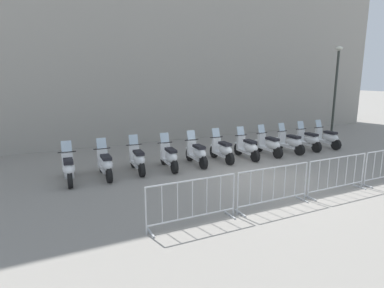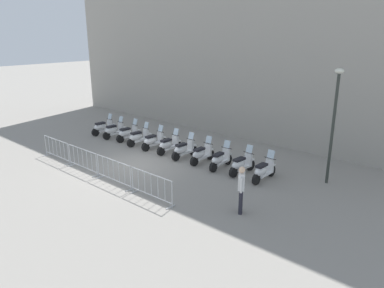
{
  "view_description": "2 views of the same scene",
  "coord_description": "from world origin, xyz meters",
  "px_view_note": "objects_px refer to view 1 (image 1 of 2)",
  "views": [
    {
      "loc": [
        -6.66,
        -7.94,
        3.32
      ],
      "look_at": [
        -1.28,
        2.33,
        0.84
      ],
      "focal_mm": 30.17,
      "sensor_mm": 36.0,
      "label": 1
    },
    {
      "loc": [
        12.52,
        -10.8,
        6.04
      ],
      "look_at": [
        1.76,
        2.21,
        0.86
      ],
      "focal_mm": 33.88,
      "sensor_mm": 36.0,
      "label": 2
    }
  ],
  "objects_px": {
    "motorcycle_7": "(269,145)",
    "motorcycle_8": "(290,143)",
    "motorcycle_2": "(138,160)",
    "motorcycle_4": "(197,153)",
    "barrier_segment_0": "(193,202)",
    "motorcycle_3": "(169,157)",
    "motorcycle_1": "(106,165)",
    "motorcycle_10": "(327,138)",
    "motorcycle_5": "(223,150)",
    "street_lamp": "(336,82)",
    "barrier_segment_1": "(274,187)",
    "motorcycle_6": "(248,148)",
    "barrier_segment_2": "(337,175)",
    "motorcycle_9": "(308,140)",
    "motorcycle_0": "(69,169)"
  },
  "relations": [
    {
      "from": "motorcycle_4",
      "to": "motorcycle_10",
      "type": "bearing_deg",
      "value": -1.35
    },
    {
      "from": "motorcycle_7",
      "to": "barrier_segment_0",
      "type": "distance_m",
      "value": 7.18
    },
    {
      "from": "motorcycle_3",
      "to": "motorcycle_5",
      "type": "bearing_deg",
      "value": 0.44
    },
    {
      "from": "street_lamp",
      "to": "barrier_segment_1",
      "type": "bearing_deg",
      "value": -147.93
    },
    {
      "from": "motorcycle_4",
      "to": "motorcycle_3",
      "type": "bearing_deg",
      "value": -179.14
    },
    {
      "from": "motorcycle_0",
      "to": "barrier_segment_2",
      "type": "distance_m",
      "value": 8.05
    },
    {
      "from": "motorcycle_5",
      "to": "street_lamp",
      "type": "xyz_separation_m",
      "value": [
        7.83,
        1.36,
        2.49
      ]
    },
    {
      "from": "motorcycle_6",
      "to": "motorcycle_4",
      "type": "bearing_deg",
      "value": 177.39
    },
    {
      "from": "motorcycle_1",
      "to": "motorcycle_10",
      "type": "distance_m",
      "value": 10.18
    },
    {
      "from": "motorcycle_1",
      "to": "street_lamp",
      "type": "height_order",
      "value": "street_lamp"
    },
    {
      "from": "motorcycle_3",
      "to": "barrier_segment_0",
      "type": "height_order",
      "value": "motorcycle_3"
    },
    {
      "from": "motorcycle_7",
      "to": "motorcycle_8",
      "type": "relative_size",
      "value": 1.0
    },
    {
      "from": "motorcycle_0",
      "to": "motorcycle_8",
      "type": "bearing_deg",
      "value": -1.46
    },
    {
      "from": "motorcycle_10",
      "to": "motorcycle_8",
      "type": "bearing_deg",
      "value": 179.47
    },
    {
      "from": "motorcycle_10",
      "to": "motorcycle_2",
      "type": "bearing_deg",
      "value": 178.02
    },
    {
      "from": "motorcycle_10",
      "to": "barrier_segment_0",
      "type": "relative_size",
      "value": 0.78
    },
    {
      "from": "motorcycle_7",
      "to": "motorcycle_3",
      "type": "bearing_deg",
      "value": 179.06
    },
    {
      "from": "motorcycle_1",
      "to": "motorcycle_10",
      "type": "xyz_separation_m",
      "value": [
        10.17,
        -0.2,
        0.0
      ]
    },
    {
      "from": "barrier_segment_2",
      "to": "motorcycle_4",
      "type": "bearing_deg",
      "value": 115.99
    },
    {
      "from": "motorcycle_0",
      "to": "motorcycle_10",
      "type": "bearing_deg",
      "value": -1.27
    },
    {
      "from": "motorcycle_4",
      "to": "motorcycle_5",
      "type": "xyz_separation_m",
      "value": [
        1.13,
        0.0,
        0.0
      ]
    },
    {
      "from": "street_lamp",
      "to": "motorcycle_0",
      "type": "bearing_deg",
      "value": -174.61
    },
    {
      "from": "motorcycle_2",
      "to": "barrier_segment_0",
      "type": "xyz_separation_m",
      "value": [
        -0.18,
        -4.43,
        0.07
      ]
    },
    {
      "from": "motorcycle_3",
      "to": "barrier_segment_2",
      "type": "distance_m",
      "value": 5.49
    },
    {
      "from": "motorcycle_8",
      "to": "barrier_segment_1",
      "type": "xyz_separation_m",
      "value": [
        -4.67,
        -4.2,
        0.07
      ]
    },
    {
      "from": "barrier_segment_1",
      "to": "motorcycle_5",
      "type": "bearing_deg",
      "value": 73.61
    },
    {
      "from": "motorcycle_9",
      "to": "barrier_segment_0",
      "type": "relative_size",
      "value": 0.78
    },
    {
      "from": "motorcycle_1",
      "to": "barrier_segment_1",
      "type": "distance_m",
      "value": 5.46
    },
    {
      "from": "motorcycle_10",
      "to": "street_lamp",
      "type": "bearing_deg",
      "value": 34.98
    },
    {
      "from": "motorcycle_1",
      "to": "motorcycle_5",
      "type": "relative_size",
      "value": 1.0
    },
    {
      "from": "motorcycle_9",
      "to": "barrier_segment_2",
      "type": "bearing_deg",
      "value": -129.05
    },
    {
      "from": "motorcycle_10",
      "to": "motorcycle_1",
      "type": "bearing_deg",
      "value": 178.85
    },
    {
      "from": "motorcycle_1",
      "to": "barrier_segment_2",
      "type": "height_order",
      "value": "motorcycle_1"
    },
    {
      "from": "motorcycle_0",
      "to": "motorcycle_5",
      "type": "relative_size",
      "value": 1.0
    },
    {
      "from": "motorcycle_6",
      "to": "street_lamp",
      "type": "bearing_deg",
      "value": 12.34
    },
    {
      "from": "motorcycle_10",
      "to": "barrier_segment_1",
      "type": "relative_size",
      "value": 0.78
    },
    {
      "from": "motorcycle_4",
      "to": "barrier_segment_1",
      "type": "xyz_separation_m",
      "value": [
        -0.15,
        -4.34,
        0.07
      ]
    },
    {
      "from": "motorcycle_6",
      "to": "motorcycle_8",
      "type": "distance_m",
      "value": 2.27
    },
    {
      "from": "motorcycle_8",
      "to": "motorcycle_9",
      "type": "xyz_separation_m",
      "value": [
        1.12,
        0.04,
        0.0
      ]
    },
    {
      "from": "street_lamp",
      "to": "motorcycle_5",
      "type": "bearing_deg",
      "value": -170.12
    },
    {
      "from": "motorcycle_1",
      "to": "motorcycle_6",
      "type": "distance_m",
      "value": 5.65
    },
    {
      "from": "motorcycle_3",
      "to": "motorcycle_7",
      "type": "height_order",
      "value": "same"
    },
    {
      "from": "motorcycle_0",
      "to": "motorcycle_4",
      "type": "distance_m",
      "value": 4.52
    },
    {
      "from": "motorcycle_3",
      "to": "barrier_segment_2",
      "type": "bearing_deg",
      "value": -53.22
    },
    {
      "from": "motorcycle_2",
      "to": "motorcycle_8",
      "type": "distance_m",
      "value": 6.79
    },
    {
      "from": "motorcycle_8",
      "to": "street_lamp",
      "type": "xyz_separation_m",
      "value": [
        4.43,
        1.5,
        2.49
      ]
    },
    {
      "from": "motorcycle_1",
      "to": "barrier_segment_0",
      "type": "relative_size",
      "value": 0.78
    },
    {
      "from": "motorcycle_2",
      "to": "motorcycle_4",
      "type": "distance_m",
      "value": 2.26
    },
    {
      "from": "motorcycle_7",
      "to": "barrier_segment_0",
      "type": "xyz_separation_m",
      "value": [
        -5.84,
        -4.18,
        0.07
      ]
    },
    {
      "from": "motorcycle_0",
      "to": "barrier_segment_2",
      "type": "height_order",
      "value": "motorcycle_0"
    }
  ]
}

